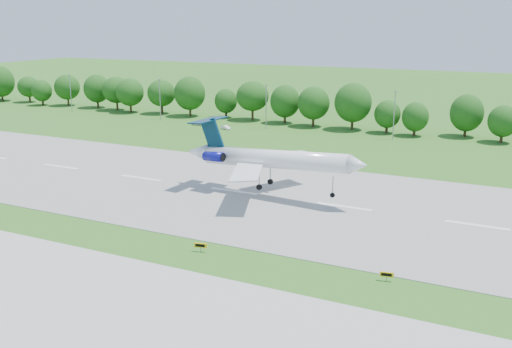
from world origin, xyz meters
The scene contains 10 objects.
ground centered at (0.00, 0.00, 0.00)m, with size 600.00×600.00×0.00m, color #2E651A.
runway centered at (0.00, 25.00, 0.04)m, with size 400.00×45.00×0.08m, color gray.
taxiway centered at (0.00, -18.00, 0.04)m, with size 400.00×23.00×0.08m, color #ADADA8.
tree_line centered at (0.00, 92.00, 6.19)m, with size 288.40×8.40×10.40m.
light_poles centered at (-2.50, 82.00, 6.34)m, with size 175.90×0.25×12.19m.
airliner centered at (5.95, 25.13, 6.67)m, with size 33.90×24.57×11.07m.
taxi_sign_centre centered at (8.68, -0.76, 0.88)m, with size 1.69×0.60×1.19m.
taxi_sign_right centered at (32.34, 1.06, 0.82)m, with size 1.58×0.46×1.11m.
service_vehicle_a centered at (-29.70, 76.45, 0.54)m, with size 1.14×3.26×1.07m, color silver.
service_vehicle_b centered at (-40.08, 78.51, 0.56)m, with size 1.32×3.27×1.11m, color silver.
Camera 1 is at (44.74, -59.42, 28.86)m, focal length 40.00 mm.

